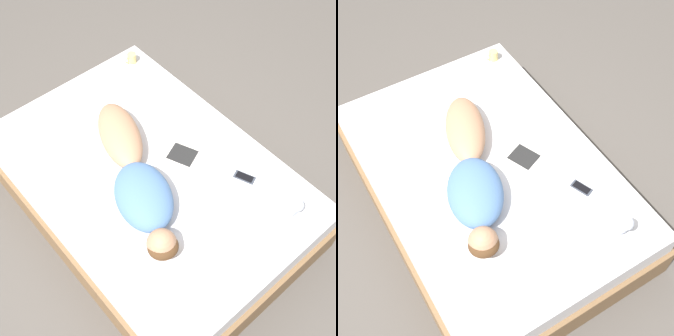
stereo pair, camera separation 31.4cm
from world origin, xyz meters
TOP-DOWN VIEW (x-y plane):
  - ground_plane at (0.00, 0.00)m, footprint 12.00×12.00m
  - bed at (0.00, 0.00)m, footprint 1.54×2.24m
  - person at (0.14, 0.04)m, footprint 0.71×1.31m
  - open_magazine at (-0.36, 0.01)m, footprint 0.55×0.43m
  - coffee_mug at (-0.59, -0.94)m, footprint 0.11×0.07m
  - cell_phone at (-0.44, 0.48)m, footprint 0.11×0.16m
  - plush_toy at (-0.45, 0.85)m, footprint 0.14×0.16m

SIDE VIEW (x-z plane):
  - ground_plane at x=0.00m, z-range 0.00..0.00m
  - bed at x=0.00m, z-range 0.00..0.47m
  - open_magazine at x=-0.36m, z-range 0.47..0.48m
  - cell_phone at x=-0.44m, z-range 0.47..0.48m
  - coffee_mug at x=-0.59m, z-range 0.48..0.56m
  - plush_toy at x=-0.45m, z-range 0.46..0.65m
  - person at x=0.14m, z-range 0.47..0.66m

